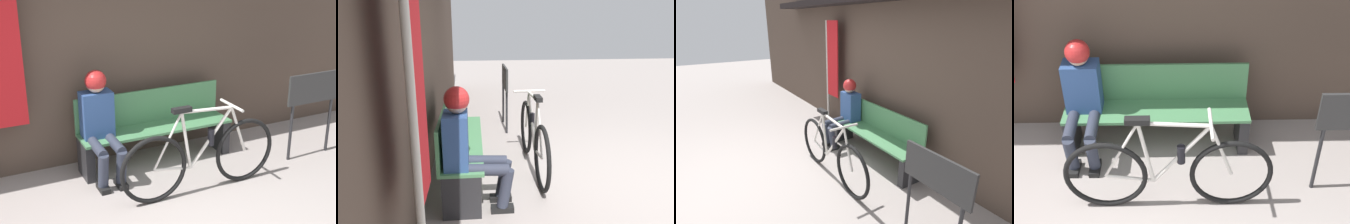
% 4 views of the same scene
% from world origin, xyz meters
% --- Properties ---
extents(park_bench_near, '(1.82, 0.42, 0.85)m').
position_xyz_m(park_bench_near, '(0.52, 2.01, 0.41)').
color(park_bench_near, '#477F51').
rests_on(park_bench_near, ground_plane).
extents(bicycle, '(1.79, 0.40, 0.97)m').
position_xyz_m(bicycle, '(0.64, 1.12, 0.39)').
color(bicycle, black).
rests_on(bicycle, ground_plane).
extents(person_seated, '(0.34, 0.64, 1.20)m').
position_xyz_m(person_seated, '(-0.18, 1.89, 0.69)').
color(person_seated, '#2D3342').
rests_on(person_seated, ground_plane).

